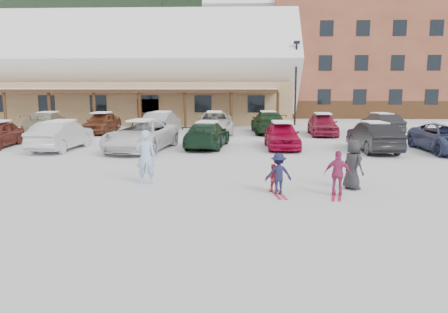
{
  "coord_description": "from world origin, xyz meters",
  "views": [
    {
      "loc": [
        0.92,
        -13.22,
        3.32
      ],
      "look_at": [
        0.3,
        1.0,
        1.0
      ],
      "focal_mm": 35.0,
      "sensor_mm": 36.0,
      "label": 1
    }
  ],
  "objects_px": {
    "bystander_dark": "(353,165)",
    "parked_car_6": "(448,138)",
    "alpine_hotel": "(362,38)",
    "lamp_post": "(296,79)",
    "parked_car_10": "(215,123)",
    "child_magenta": "(338,174)",
    "toddler_red": "(273,178)",
    "parked_car_2": "(141,135)",
    "parked_car_1": "(61,135)",
    "day_lodge": "(138,79)",
    "parked_car_12": "(323,124)",
    "child_navy": "(278,174)",
    "parked_car_7": "(48,123)",
    "parked_car_4": "(282,135)",
    "parked_car_11": "(268,122)",
    "parked_car_13": "(382,124)",
    "parked_car_9": "(162,123)",
    "parked_car_8": "(102,123)",
    "parked_car_5": "(374,137)",
    "parked_car_3": "(207,135)",
    "adult_skier": "(146,157)"
  },
  "relations": [
    {
      "from": "toddler_red",
      "to": "parked_car_6",
      "type": "relative_size",
      "value": 0.17
    },
    {
      "from": "bystander_dark",
      "to": "parked_car_1",
      "type": "height_order",
      "value": "bystander_dark"
    },
    {
      "from": "parked_car_4",
      "to": "parked_car_11",
      "type": "relative_size",
      "value": 0.8
    },
    {
      "from": "parked_car_1",
      "to": "parked_car_7",
      "type": "relative_size",
      "value": 0.9
    },
    {
      "from": "parked_car_3",
      "to": "parked_car_13",
      "type": "relative_size",
      "value": 1.1
    },
    {
      "from": "toddler_red",
      "to": "parked_car_2",
      "type": "height_order",
      "value": "parked_car_2"
    },
    {
      "from": "lamp_post",
      "to": "parked_car_1",
      "type": "relative_size",
      "value": 1.51
    },
    {
      "from": "day_lodge",
      "to": "lamp_post",
      "type": "xyz_separation_m",
      "value": [
        14.3,
        -4.06,
        -0.06
      ]
    },
    {
      "from": "child_magenta",
      "to": "parked_car_2",
      "type": "distance_m",
      "value": 12.2
    },
    {
      "from": "lamp_post",
      "to": "parked_car_4",
      "type": "bearing_deg",
      "value": -99.4
    },
    {
      "from": "adult_skier",
      "to": "parked_car_12",
      "type": "height_order",
      "value": "adult_skier"
    },
    {
      "from": "parked_car_3",
      "to": "parked_car_4",
      "type": "relative_size",
      "value": 1.14
    },
    {
      "from": "alpine_hotel",
      "to": "parked_car_10",
      "type": "distance_m",
      "value": 27.09
    },
    {
      "from": "alpine_hotel",
      "to": "toddler_red",
      "type": "bearing_deg",
      "value": -108.23
    },
    {
      "from": "adult_skier",
      "to": "parked_car_11",
      "type": "distance_m",
      "value": 16.94
    },
    {
      "from": "day_lodge",
      "to": "parked_car_3",
      "type": "relative_size",
      "value": 6.11
    },
    {
      "from": "parked_car_7",
      "to": "parked_car_8",
      "type": "distance_m",
      "value": 3.74
    },
    {
      "from": "child_magenta",
      "to": "parked_car_6",
      "type": "height_order",
      "value": "parked_car_6"
    },
    {
      "from": "parked_car_9",
      "to": "parked_car_8",
      "type": "bearing_deg",
      "value": 1.48
    },
    {
      "from": "toddler_red",
      "to": "parked_car_13",
      "type": "height_order",
      "value": "parked_car_13"
    },
    {
      "from": "parked_car_5",
      "to": "parked_car_10",
      "type": "distance_m",
      "value": 11.77
    },
    {
      "from": "alpine_hotel",
      "to": "adult_skier",
      "type": "bearing_deg",
      "value": -114.38
    },
    {
      "from": "parked_car_7",
      "to": "parked_car_12",
      "type": "xyz_separation_m",
      "value": [
        18.96,
        -0.34,
        -0.0
      ]
    },
    {
      "from": "adult_skier",
      "to": "child_navy",
      "type": "relative_size",
      "value": 1.44
    },
    {
      "from": "bystander_dark",
      "to": "toddler_red",
      "type": "bearing_deg",
      "value": 68.69
    },
    {
      "from": "parked_car_4",
      "to": "parked_car_10",
      "type": "xyz_separation_m",
      "value": [
        -4.05,
        7.17,
        0.05
      ]
    },
    {
      "from": "parked_car_2",
      "to": "parked_car_8",
      "type": "bearing_deg",
      "value": 128.21
    },
    {
      "from": "child_navy",
      "to": "parked_car_7",
      "type": "bearing_deg",
      "value": -57.25
    },
    {
      "from": "alpine_hotel",
      "to": "parked_car_3",
      "type": "distance_m",
      "value": 32.77
    },
    {
      "from": "day_lodge",
      "to": "adult_skier",
      "type": "xyz_separation_m",
      "value": [
        6.63,
        -26.69,
        -3.02
      ]
    },
    {
      "from": "bystander_dark",
      "to": "parked_car_6",
      "type": "height_order",
      "value": "bystander_dark"
    },
    {
      "from": "child_magenta",
      "to": "parked_car_2",
      "type": "height_order",
      "value": "parked_car_2"
    },
    {
      "from": "child_navy",
      "to": "parked_car_11",
      "type": "height_order",
      "value": "parked_car_11"
    },
    {
      "from": "parked_car_4",
      "to": "child_navy",
      "type": "bearing_deg",
      "value": -97.14
    },
    {
      "from": "parked_car_1",
      "to": "parked_car_5",
      "type": "distance_m",
      "value": 16.09
    },
    {
      "from": "child_magenta",
      "to": "parked_car_10",
      "type": "relative_size",
      "value": 0.25
    },
    {
      "from": "toddler_red",
      "to": "parked_car_3",
      "type": "xyz_separation_m",
      "value": [
        -2.87,
        9.77,
        0.25
      ]
    },
    {
      "from": "child_navy",
      "to": "parked_car_6",
      "type": "height_order",
      "value": "parked_car_6"
    },
    {
      "from": "parked_car_1",
      "to": "day_lodge",
      "type": "bearing_deg",
      "value": -84.7
    },
    {
      "from": "day_lodge",
      "to": "parked_car_12",
      "type": "distance_m",
      "value": 19.48
    },
    {
      "from": "toddler_red",
      "to": "parked_car_8",
      "type": "distance_m",
      "value": 19.74
    },
    {
      "from": "bystander_dark",
      "to": "parked_car_3",
      "type": "xyz_separation_m",
      "value": [
        -5.46,
        9.36,
        -0.11
      ]
    },
    {
      "from": "alpine_hotel",
      "to": "parked_car_9",
      "type": "distance_m",
      "value": 29.67
    },
    {
      "from": "parked_car_9",
      "to": "parked_car_13",
      "type": "height_order",
      "value": "parked_car_9"
    },
    {
      "from": "alpine_hotel",
      "to": "lamp_post",
      "type": "relative_size",
      "value": 4.53
    },
    {
      "from": "parked_car_6",
      "to": "parked_car_7",
      "type": "relative_size",
      "value": 1.01
    },
    {
      "from": "parked_car_10",
      "to": "child_magenta",
      "type": "bearing_deg",
      "value": -77.33
    },
    {
      "from": "lamp_post",
      "to": "bystander_dark",
      "type": "height_order",
      "value": "lamp_post"
    },
    {
      "from": "toddler_red",
      "to": "parked_car_10",
      "type": "xyz_separation_m",
      "value": [
        -2.93,
        16.75,
        0.32
      ]
    },
    {
      "from": "day_lodge",
      "to": "parked_car_7",
      "type": "xyz_separation_m",
      "value": [
        -3.69,
        -11.32,
        -3.2
      ]
    }
  ]
}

